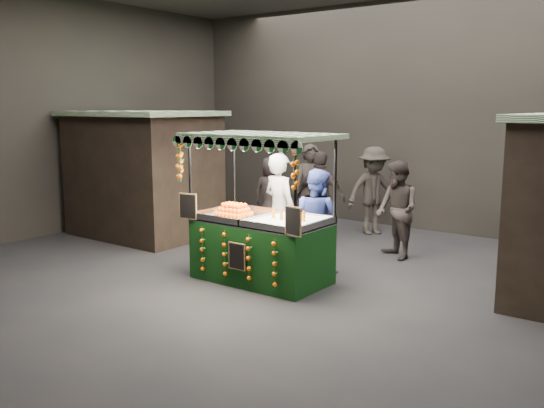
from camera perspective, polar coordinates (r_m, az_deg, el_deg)
The scene contains 11 objects.
ground at distance 9.22m, azimuth 1.45°, elevation -7.56°, with size 12.00×12.00×0.00m, color black.
market_hall at distance 8.84m, azimuth 1.54°, elevation 13.90°, with size 12.10×10.10×5.05m.
neighbour_stall_left at distance 12.61m, azimuth -12.37°, elevation 2.93°, with size 3.00×2.20×2.60m.
juice_stall at distance 9.09m, azimuth -1.13°, elevation -3.16°, with size 2.37×1.39×2.30m.
vendor_grey at distance 9.95m, azimuth 0.78°, elevation -0.58°, with size 0.79×0.62×1.93m.
vendor_blue at distance 9.59m, azimuth 4.36°, elevation -1.65°, with size 0.91×0.75×1.71m.
shopper_0 at distance 11.97m, azimuth 3.79°, elevation 1.17°, with size 0.85×0.77×1.95m.
shopper_1 at distance 10.66m, azimuth 12.04°, elevation -0.58°, with size 1.08×1.04×1.75m.
shopper_2 at distance 11.65m, azimuth 4.73°, elevation 0.63°, with size 1.10×0.51×1.83m.
shopper_3 at distance 12.60m, azimuth 9.82°, elevation 1.27°, with size 1.25×1.38×1.86m.
shopper_4 at distance 12.72m, azimuth -0.04°, elevation 0.99°, with size 0.92×0.74×1.64m.
Camera 1 is at (5.08, -7.20, 2.71)m, focal length 38.81 mm.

